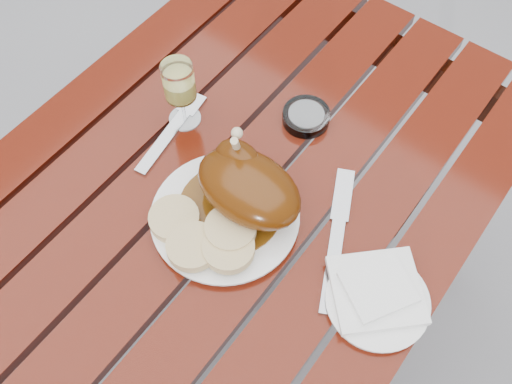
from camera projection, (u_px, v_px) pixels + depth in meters
ground at (235, 326)px, 1.64m from camera, size 60.00×60.00×0.00m
table at (230, 276)px, 1.32m from camera, size 0.80×1.20×0.75m
dinner_plate at (225, 217)px, 0.96m from camera, size 0.32×0.32×0.02m
roast_duck at (246, 185)px, 0.93m from camera, size 0.20×0.18×0.14m
bread_dumplings at (206, 235)px, 0.92m from camera, size 0.19×0.14×0.03m
wine_glass at (181, 94)px, 1.02m from camera, size 0.08×0.08×0.14m
side_plate at (377, 301)px, 0.89m from camera, size 0.20×0.20×0.01m
napkin at (377, 290)px, 0.89m from camera, size 0.19×0.19×0.01m
ashtray at (306, 117)px, 1.07m from camera, size 0.11×0.11×0.02m
fork at (168, 135)px, 1.06m from camera, size 0.05×0.19×0.01m
knife at (335, 248)px, 0.94m from camera, size 0.12×0.22×0.01m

